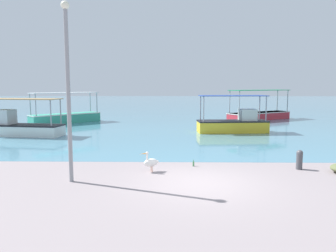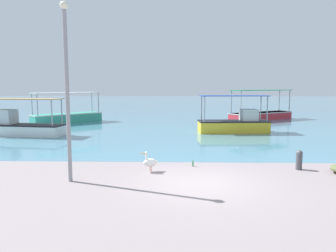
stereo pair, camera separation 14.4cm
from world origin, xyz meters
name	(u,v)px [view 1 (the left image)]	position (x,y,z in m)	size (l,w,h in m)	color
ground	(200,183)	(0.00, 0.00, 0.00)	(120.00, 120.00, 0.00)	gray
harbor_water	(179,104)	(0.00, 48.00, 0.00)	(110.00, 90.00, 0.00)	teal
fishing_boat_far_left	(259,114)	(7.36, 20.93, 0.55)	(6.75, 5.02, 2.87)	#C22D39
fishing_boat_center	(66,116)	(-10.48, 17.81, 0.58)	(5.51, 5.30, 2.68)	teal
fishing_boat_near_right	(234,123)	(3.34, 12.19, 0.65)	(4.98, 2.04, 2.60)	yellow
fishing_boat_far_right	(19,126)	(-11.07, 10.36, 0.63)	(5.59, 2.33, 2.44)	white
pelican	(151,162)	(-1.76, 1.40, 0.38)	(0.74, 0.52, 0.80)	#E0997A
lamp_post	(68,83)	(-4.40, 0.07, 3.36)	(0.28, 0.28, 5.99)	gray
mooring_bollard	(299,159)	(4.05, 1.89, 0.41)	(0.25, 0.25, 0.77)	#47474C
glass_bottle	(193,164)	(-0.08, 2.29, 0.11)	(0.07, 0.07, 0.27)	#3F7F4C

